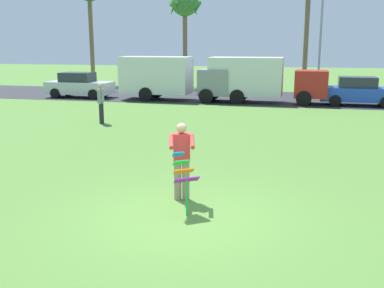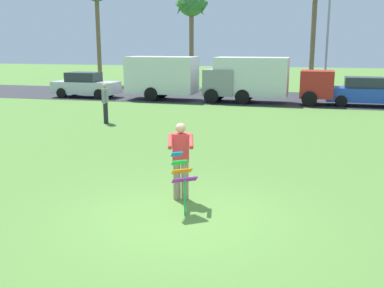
% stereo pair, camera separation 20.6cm
% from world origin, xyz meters
% --- Properties ---
extents(ground_plane, '(120.00, 120.00, 0.00)m').
position_xyz_m(ground_plane, '(0.00, 0.00, 0.00)').
color(ground_plane, '#568438').
extents(road_strip, '(120.00, 8.00, 0.01)m').
position_xyz_m(road_strip, '(0.00, 20.58, 0.01)').
color(road_strip, '#2D2D33').
rests_on(road_strip, ground).
extents(person_kite_flyer, '(0.67, 0.74, 1.73)m').
position_xyz_m(person_kite_flyer, '(-0.25, 0.92, 0.95)').
color(person_kite_flyer, gray).
rests_on(person_kite_flyer, ground).
extents(kite_held, '(0.66, 0.73, 1.23)m').
position_xyz_m(kite_held, '(-0.01, 0.16, 0.84)').
color(kite_held, blue).
rests_on(kite_held, ground).
extents(parked_car_silver, '(4.22, 1.88, 1.60)m').
position_xyz_m(parked_car_silver, '(-11.42, 18.18, 0.77)').
color(parked_car_silver, silver).
rests_on(parked_car_silver, ground).
extents(parked_truck_grey_van, '(6.77, 2.28, 2.62)m').
position_xyz_m(parked_truck_grey_van, '(-5.44, 18.18, 1.41)').
color(parked_truck_grey_van, gray).
rests_on(parked_truck_grey_van, ground).
extents(parked_truck_red_cab, '(6.74, 2.22, 2.62)m').
position_xyz_m(parked_truck_red_cab, '(0.04, 18.18, 1.41)').
color(parked_truck_red_cab, '#B2231E').
rests_on(parked_truck_red_cab, ground).
extents(parked_car_blue, '(4.25, 1.94, 1.60)m').
position_xyz_m(parked_car_blue, '(5.53, 18.18, 0.77)').
color(parked_car_blue, '#2347B7').
rests_on(parked_car_blue, ground).
extents(palm_tree_right_near, '(2.58, 2.71, 7.55)m').
position_xyz_m(palm_tree_right_near, '(-6.62, 26.98, 6.20)').
color(palm_tree_right_near, brown).
rests_on(palm_tree_right_near, ground).
extents(streetlight_pole, '(0.24, 1.65, 7.00)m').
position_xyz_m(streetlight_pole, '(3.63, 25.87, 4.00)').
color(streetlight_pole, '#9E9EA3').
rests_on(streetlight_pole, ground).
extents(person_walker_near, '(0.29, 0.56, 1.73)m').
position_xyz_m(person_walker_near, '(-6.06, 9.60, 0.93)').
color(person_walker_near, '#26262B').
rests_on(person_walker_near, ground).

